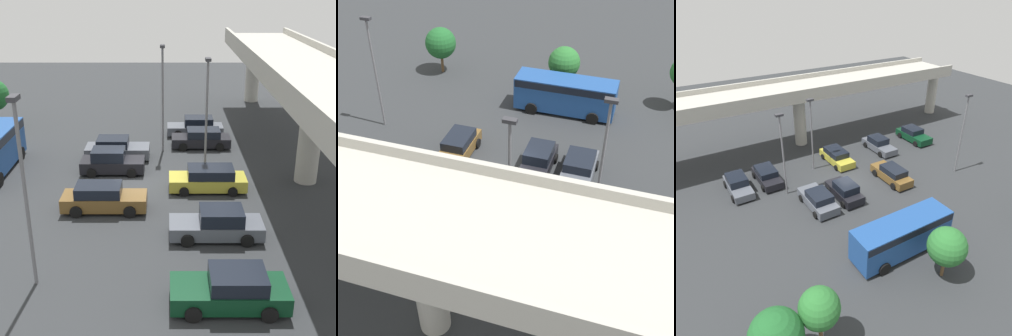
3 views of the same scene
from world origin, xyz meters
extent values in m
plane|color=#2D3033|center=(0.00, 0.00, 0.00)|extent=(93.58, 93.58, 0.00)
cube|color=#ADAAA0|center=(0.00, 11.24, 6.74)|extent=(43.67, 6.29, 0.90)
cube|color=#ADAAA0|center=(0.00, 8.24, 7.47)|extent=(43.67, 0.30, 0.55)
cube|color=#ADAAA0|center=(0.00, 14.23, 7.47)|extent=(43.67, 0.30, 0.55)
cylinder|color=#ADAAA0|center=(0.00, 11.24, 3.15)|extent=(1.44, 1.44, 6.29)
cube|color=#515660|center=(-9.75, 4.44, 0.54)|extent=(1.85, 4.69, 0.69)
cube|color=black|center=(-9.75, 4.74, 1.25)|extent=(1.70, 2.35, 0.71)
cylinder|color=black|center=(-8.81, 2.99, 0.36)|extent=(0.22, 0.72, 0.72)
cylinder|color=black|center=(-8.81, 5.90, 0.36)|extent=(0.22, 0.72, 0.72)
cube|color=black|center=(-6.76, 4.75, 0.53)|extent=(1.89, 4.60, 0.71)
cube|color=black|center=(-6.76, 4.94, 1.18)|extent=(1.74, 2.57, 0.59)
cylinder|color=black|center=(-5.79, 3.32, 0.32)|extent=(0.22, 0.65, 0.65)
cylinder|color=black|center=(-7.72, 3.32, 0.32)|extent=(0.22, 0.65, 0.65)
cylinder|color=black|center=(-5.79, 6.17, 0.32)|extent=(0.22, 0.65, 0.65)
cylinder|color=black|center=(-7.72, 6.17, 0.32)|extent=(0.22, 0.65, 0.65)
cube|color=#515660|center=(-4.27, -1.59, 0.57)|extent=(1.98, 4.70, 0.78)
cube|color=black|center=(-4.27, -1.92, 1.27)|extent=(1.82, 2.28, 0.63)
cylinder|color=black|center=(-5.28, -0.13, 0.33)|extent=(0.22, 0.65, 0.65)
cylinder|color=black|center=(-3.26, -0.13, 0.33)|extent=(0.22, 0.65, 0.65)
cylinder|color=black|center=(-5.28, -3.04, 0.33)|extent=(0.22, 0.65, 0.65)
cylinder|color=black|center=(-3.26, -3.04, 0.33)|extent=(0.22, 0.65, 0.65)
cube|color=black|center=(-1.53, -1.65, 0.57)|extent=(1.84, 4.33, 0.78)
cube|color=black|center=(-1.53, -1.93, 1.32)|extent=(1.70, 2.21, 0.74)
cylinder|color=black|center=(-2.47, -0.31, 0.32)|extent=(0.22, 0.64, 0.64)
cylinder|color=black|center=(-0.58, -0.31, 0.32)|extent=(0.22, 0.64, 0.64)
cylinder|color=black|center=(-2.47, -2.99, 0.32)|extent=(0.22, 0.64, 0.64)
cylinder|color=black|center=(-0.58, -2.99, 0.32)|extent=(0.22, 0.64, 0.64)
cube|color=gold|center=(1.35, 4.64, 0.54)|extent=(1.91, 4.84, 0.75)
cube|color=black|center=(1.35, 4.83, 1.21)|extent=(1.76, 2.86, 0.61)
cylinder|color=black|center=(2.32, 3.14, 0.30)|extent=(0.22, 0.60, 0.60)
cylinder|color=black|center=(0.37, 3.14, 0.30)|extent=(0.22, 0.60, 0.60)
cylinder|color=black|center=(2.32, 6.14, 0.30)|extent=(0.22, 0.60, 0.60)
cylinder|color=black|center=(0.37, 6.14, 0.30)|extent=(0.22, 0.60, 0.60)
cube|color=brown|center=(4.17, -1.51, 0.59)|extent=(1.79, 4.85, 0.79)
cube|color=black|center=(4.17, -1.82, 1.29)|extent=(1.65, 2.58, 0.62)
cylinder|color=black|center=(3.25, 0.00, 0.35)|extent=(0.22, 0.70, 0.70)
cylinder|color=black|center=(5.09, 0.00, 0.35)|extent=(0.22, 0.70, 0.70)
cylinder|color=black|center=(3.25, -3.01, 0.35)|extent=(0.22, 0.70, 0.70)
cylinder|color=black|center=(5.09, -3.01, 0.35)|extent=(0.22, 0.70, 0.70)
cube|color=#515660|center=(7.21, 4.62, 0.55)|extent=(1.86, 4.81, 0.72)
cube|color=black|center=(7.21, 4.88, 1.26)|extent=(1.71, 2.20, 0.71)
cylinder|color=black|center=(8.16, 3.13, 0.34)|extent=(0.22, 0.67, 0.67)
cylinder|color=black|center=(6.26, 3.13, 0.34)|extent=(0.22, 0.67, 0.67)
cylinder|color=black|center=(8.16, 6.11, 0.34)|extent=(0.22, 0.67, 0.67)
cylinder|color=black|center=(6.26, 6.11, 0.34)|extent=(0.22, 0.67, 0.67)
cube|color=#1E478C|center=(-1.57, -9.89, 1.55)|extent=(7.86, 2.32, 2.57)
cube|color=black|center=(-1.57, -9.89, 2.47)|extent=(7.70, 2.36, 0.56)
cylinder|color=black|center=(-4.01, -11.07, 0.48)|extent=(0.96, 0.29, 0.96)
cylinder|color=black|center=(-4.01, -8.71, 0.48)|extent=(0.96, 0.29, 0.96)
cylinder|color=black|center=(0.87, -11.07, 0.48)|extent=(0.96, 0.29, 0.96)
cylinder|color=black|center=(0.87, -8.71, 0.48)|extent=(0.96, 0.29, 0.96)
cylinder|color=slate|center=(-5.90, 1.75, 3.93)|extent=(0.16, 0.16, 7.86)
cube|color=#333338|center=(-5.90, 1.75, 7.96)|extent=(0.70, 0.35, 0.20)
cylinder|color=slate|center=(-1.57, 4.70, 3.81)|extent=(0.16, 0.16, 7.62)
cube|color=#333338|center=(-1.57, 4.70, 7.72)|extent=(0.70, 0.35, 0.20)
cylinder|color=slate|center=(11.17, -3.67, 4.11)|extent=(0.16, 0.16, 8.22)
cube|color=#333338|center=(11.17, -3.67, 8.32)|extent=(0.70, 0.35, 0.20)
cylinder|color=brown|center=(-0.65, -13.23, 0.75)|extent=(0.24, 0.24, 1.51)
sphere|color=#286B2D|center=(-0.65, -13.23, 2.64)|extent=(2.66, 2.66, 2.66)
cylinder|color=brown|center=(10.69, -13.52, 0.80)|extent=(0.24, 0.24, 1.60)
sphere|color=#1E5B28|center=(10.69, -13.52, 2.77)|extent=(2.76, 2.76, 2.76)
camera|label=1|loc=(28.38, 2.14, 12.50)|focal=50.00mm
camera|label=2|loc=(-7.20, 22.64, 19.36)|focal=50.00mm
camera|label=3|loc=(-14.80, -23.44, 17.80)|focal=35.00mm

